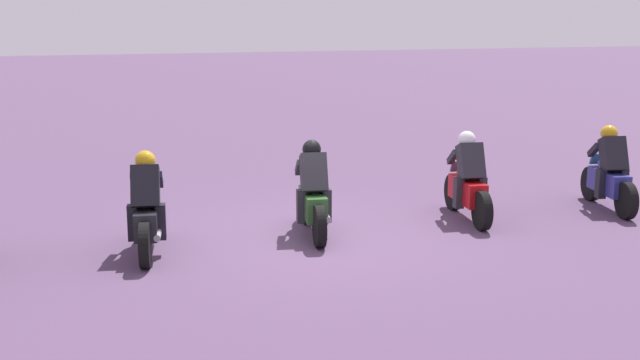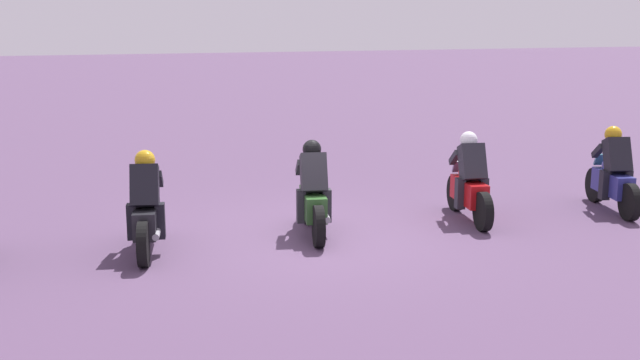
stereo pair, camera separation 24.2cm
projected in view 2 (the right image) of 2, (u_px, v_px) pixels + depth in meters
ground_plane at (316, 236)px, 12.61m from camera, size 120.00×120.00×0.00m
rider_lane_a at (613, 176)px, 14.14m from camera, size 2.02×0.64×1.51m
rider_lane_b at (470, 184)px, 13.49m from camera, size 2.04×0.60×1.51m
rider_lane_c at (313, 196)px, 12.59m from camera, size 2.03×0.61×1.51m
rider_lane_d at (147, 211)px, 11.66m from camera, size 2.03×0.61×1.51m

